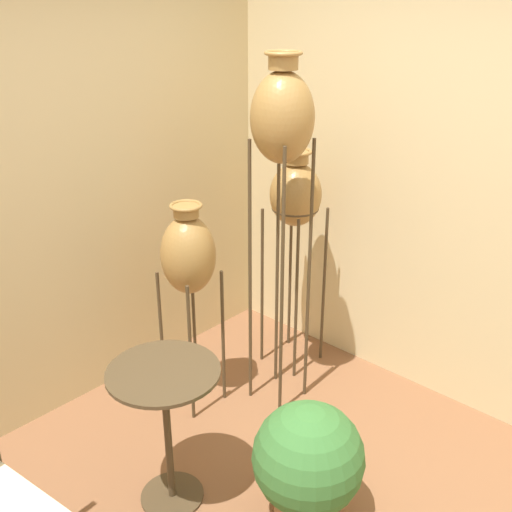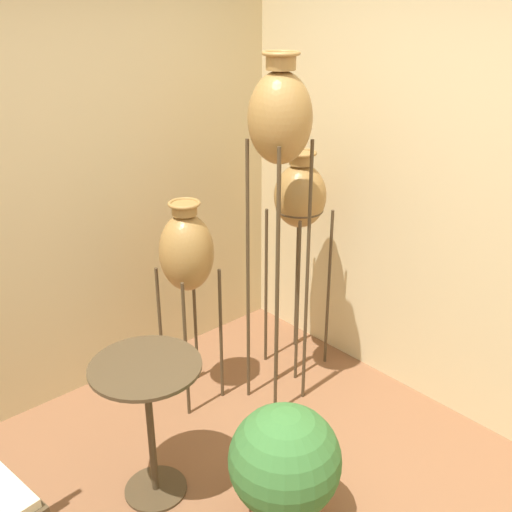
{
  "view_description": "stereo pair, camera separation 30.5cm",
  "coord_description": "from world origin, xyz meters",
  "px_view_note": "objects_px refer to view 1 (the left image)",
  "views": [
    {
      "loc": [
        -1.43,
        -1.25,
        2.3
      ],
      "look_at": [
        0.94,
        0.93,
        0.9
      ],
      "focal_mm": 42.0,
      "sensor_mm": 36.0,
      "label": 1
    },
    {
      "loc": [
        -1.21,
        -1.46,
        2.3
      ],
      "look_at": [
        0.94,
        0.93,
        0.9
      ],
      "focal_mm": 42.0,
      "sensor_mm": 36.0,
      "label": 2
    }
  ],
  "objects_px": {
    "vase_stand_short": "(188,256)",
    "side_table": "(166,407)",
    "vase_stand_medium": "(296,197)",
    "potted_plant": "(307,464)",
    "vase_stand_tall": "(282,124)"
  },
  "relations": [
    {
      "from": "vase_stand_short",
      "to": "side_table",
      "type": "xyz_separation_m",
      "value": [
        -0.62,
        -0.51,
        -0.42
      ]
    },
    {
      "from": "vase_stand_medium",
      "to": "potted_plant",
      "type": "height_order",
      "value": "vase_stand_medium"
    },
    {
      "from": "vase_stand_tall",
      "to": "vase_stand_short",
      "type": "distance_m",
      "value": 0.89
    },
    {
      "from": "vase_stand_medium",
      "to": "side_table",
      "type": "height_order",
      "value": "vase_stand_medium"
    },
    {
      "from": "side_table",
      "to": "potted_plant",
      "type": "xyz_separation_m",
      "value": [
        0.33,
        -0.58,
        -0.19
      ]
    },
    {
      "from": "vase_stand_medium",
      "to": "side_table",
      "type": "bearing_deg",
      "value": -165.43
    },
    {
      "from": "vase_stand_tall",
      "to": "potted_plant",
      "type": "xyz_separation_m",
      "value": [
        -0.66,
        -0.74,
        -1.34
      ]
    },
    {
      "from": "vase_stand_medium",
      "to": "vase_stand_short",
      "type": "height_order",
      "value": "vase_stand_medium"
    },
    {
      "from": "vase_stand_short",
      "to": "potted_plant",
      "type": "xyz_separation_m",
      "value": [
        -0.29,
        -1.09,
        -0.61
      ]
    },
    {
      "from": "vase_stand_tall",
      "to": "side_table",
      "type": "distance_m",
      "value": 1.52
    },
    {
      "from": "vase_stand_tall",
      "to": "vase_stand_short",
      "type": "bearing_deg",
      "value": 136.79
    },
    {
      "from": "vase_stand_tall",
      "to": "vase_stand_short",
      "type": "height_order",
      "value": "vase_stand_tall"
    },
    {
      "from": "vase_stand_tall",
      "to": "side_table",
      "type": "bearing_deg",
      "value": -170.94
    },
    {
      "from": "vase_stand_medium",
      "to": "vase_stand_short",
      "type": "distance_m",
      "value": 0.79
    },
    {
      "from": "vase_stand_tall",
      "to": "vase_stand_medium",
      "type": "relative_size",
      "value": 1.41
    }
  ]
}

